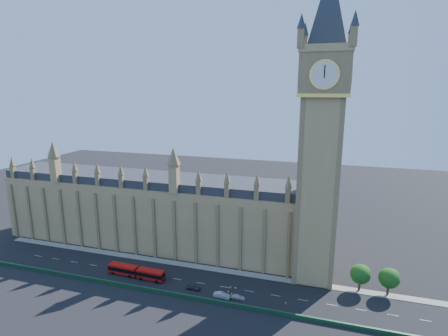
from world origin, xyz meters
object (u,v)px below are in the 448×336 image
(red_bus, at_px, (136,272))
(car_silver, at_px, (222,295))
(car_white, at_px, (238,297))
(car_grey, at_px, (193,287))

(red_bus, bearing_deg, car_silver, -3.92)
(red_bus, distance_m, car_white, 35.10)
(car_grey, distance_m, car_silver, 9.87)
(red_bus, height_order, car_grey, red_bus)
(car_white, bearing_deg, red_bus, 87.46)
(red_bus, height_order, car_white, red_bus)
(car_grey, xyz_separation_m, car_white, (14.36, -0.95, -0.15))
(red_bus, relative_size, car_grey, 4.41)
(car_silver, relative_size, car_white, 1.16)
(car_grey, distance_m, car_white, 14.39)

